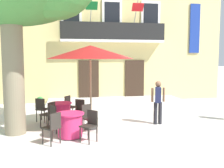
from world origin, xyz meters
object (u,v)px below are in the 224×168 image
at_px(cafe_chair_middle_3, 78,110).
at_px(pedestrian_near_entrance, 158,100).
at_px(cafe_table_near_tree, 70,125).
at_px(cafe_chair_near_tree_1, 53,126).
at_px(cafe_table_middle, 60,112).
at_px(cafe_chair_near_tree_2, 90,124).
at_px(cafe_umbrella, 90,53).
at_px(cafe_chair_middle_1, 42,108).
at_px(cafe_chair_middle_0, 70,105).
at_px(cafe_chair_near_tree_3, 88,116).
at_px(ground_planter_left, 40,101).
at_px(cafe_chair_near_tree_0, 56,116).
at_px(cafe_chair_middle_2, 49,113).

distance_m(cafe_chair_middle_3, pedestrian_near_entrance, 2.94).
relative_size(cafe_table_near_tree, cafe_chair_near_tree_1, 0.95).
bearing_deg(cafe_table_middle, cafe_chair_near_tree_1, -93.28).
height_order(cafe_chair_near_tree_2, cafe_umbrella, cafe_umbrella).
relative_size(cafe_chair_middle_1, pedestrian_near_entrance, 0.57).
xyz_separation_m(cafe_table_middle, cafe_chair_middle_0, (0.36, 0.66, 0.14)).
xyz_separation_m(cafe_chair_near_tree_3, cafe_chair_middle_0, (-0.57, 2.09, 0.00)).
bearing_deg(pedestrian_near_entrance, cafe_chair_middle_1, 165.49).
xyz_separation_m(cafe_table_near_tree, ground_planter_left, (-1.43, 5.39, -0.11)).
distance_m(cafe_chair_near_tree_1, cafe_chair_near_tree_3, 1.50).
distance_m(cafe_chair_near_tree_0, ground_planter_left, 4.89).
bearing_deg(cafe_table_near_tree, cafe_chair_near_tree_3, 38.26).
bearing_deg(cafe_umbrella, cafe_chair_middle_1, 143.37).
xyz_separation_m(cafe_chair_middle_1, ground_planter_left, (-0.38, 3.23, -0.25)).
height_order(cafe_table_near_tree, cafe_chair_near_tree_0, cafe_chair_near_tree_0).
bearing_deg(pedestrian_near_entrance, cafe_chair_near_tree_3, -167.03).
bearing_deg(cafe_chair_middle_0, cafe_chair_middle_1, -159.62).
height_order(cafe_chair_near_tree_1, cafe_chair_middle_0, same).
relative_size(cafe_chair_near_tree_1, cafe_chair_near_tree_2, 1.00).
height_order(cafe_chair_near_tree_0, cafe_chair_middle_1, same).
relative_size(cafe_chair_near_tree_2, cafe_chair_middle_0, 1.00).
distance_m(cafe_chair_near_tree_1, cafe_chair_middle_2, 1.83).
distance_m(cafe_chair_middle_1, cafe_umbrella, 3.02).
xyz_separation_m(cafe_chair_middle_0, cafe_chair_middle_3, (0.30, -1.02, 0.00)).
bearing_deg(cafe_chair_middle_3, cafe_chair_near_tree_3, -75.87).
bearing_deg(cafe_table_near_tree, cafe_chair_near_tree_0, 126.00).
bearing_deg(cafe_chair_middle_0, cafe_chair_near_tree_0, -103.33).
height_order(cafe_table_near_tree, cafe_chair_near_tree_1, cafe_chair_near_tree_1).
xyz_separation_m(cafe_table_middle, cafe_chair_middle_3, (0.66, -0.36, 0.14)).
xyz_separation_m(cafe_chair_near_tree_0, cafe_chair_near_tree_1, (-0.04, -1.19, 0.00)).
bearing_deg(cafe_chair_near_tree_0, cafe_chair_near_tree_1, -91.86).
relative_size(cafe_chair_near_tree_1, cafe_chair_middle_3, 1.00).
height_order(cafe_umbrella, ground_planter_left, cafe_umbrella).
distance_m(cafe_chair_middle_3, ground_planter_left, 4.24).
bearing_deg(cafe_chair_near_tree_2, cafe_chair_middle_2, 126.34).
height_order(cafe_chair_near_tree_1, pedestrian_near_entrance, pedestrian_near_entrance).
bearing_deg(cafe_chair_near_tree_0, cafe_umbrella, 12.03).
distance_m(cafe_chair_middle_1, cafe_chair_middle_2, 0.99).
height_order(cafe_chair_near_tree_2, cafe_chair_middle_1, same).
xyz_separation_m(cafe_chair_middle_2, cafe_umbrella, (1.42, -0.38, 2.08)).
xyz_separation_m(cafe_chair_middle_0, cafe_umbrella, (0.70, -1.70, 2.08)).
bearing_deg(cafe_chair_near_tree_3, ground_planter_left, 112.27).
bearing_deg(cafe_chair_middle_2, cafe_chair_middle_1, 110.18).
height_order(ground_planter_left, pedestrian_near_entrance, pedestrian_near_entrance).
xyz_separation_m(cafe_chair_near_tree_3, cafe_chair_middle_2, (-1.30, 0.77, 0.00)).
distance_m(cafe_chair_middle_1, cafe_chair_middle_3, 1.50).
distance_m(cafe_chair_near_tree_0, pedestrian_near_entrance, 3.69).
distance_m(cafe_chair_near_tree_3, ground_planter_left, 5.33).
bearing_deg(ground_planter_left, cafe_chair_middle_0, -62.99).
xyz_separation_m(cafe_chair_near_tree_2, cafe_chair_middle_3, (-0.25, 2.03, 0.00)).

